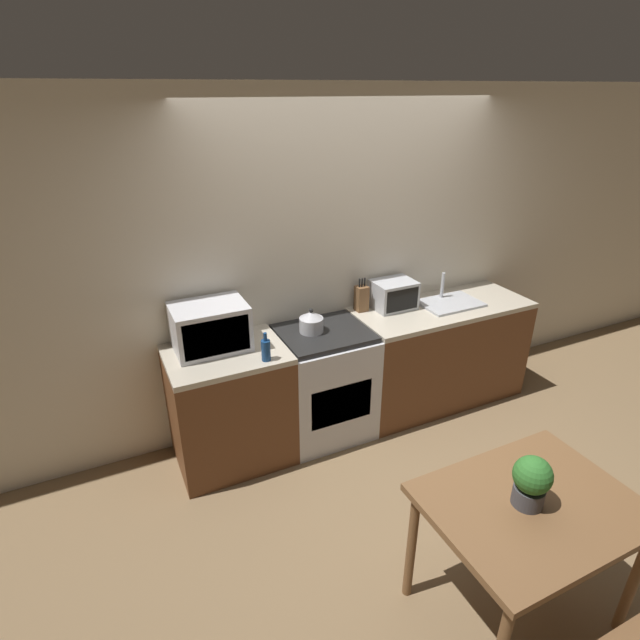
% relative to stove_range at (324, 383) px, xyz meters
% --- Properties ---
extents(ground_plane, '(16.00, 16.00, 0.00)m').
position_rel_stove_range_xyz_m(ground_plane, '(0.35, -0.76, -0.45)').
color(ground_plane, brown).
extents(wall_back, '(10.00, 0.06, 2.60)m').
position_rel_stove_range_xyz_m(wall_back, '(0.35, 0.34, 0.85)').
color(wall_back, beige).
rests_on(wall_back, ground_plane).
extents(counter_left_run, '(0.82, 0.62, 0.90)m').
position_rel_stove_range_xyz_m(counter_left_run, '(-0.76, 0.00, 0.00)').
color(counter_left_run, brown).
rests_on(counter_left_run, ground_plane).
extents(counter_right_run, '(1.53, 0.62, 0.90)m').
position_rel_stove_range_xyz_m(counter_right_run, '(1.11, 0.00, 0.00)').
color(counter_right_run, brown).
rests_on(counter_right_run, ground_plane).
extents(stove_range, '(0.69, 0.62, 0.90)m').
position_rel_stove_range_xyz_m(stove_range, '(0.00, 0.00, 0.00)').
color(stove_range, silver).
rests_on(stove_range, ground_plane).
extents(kettle, '(0.18, 0.18, 0.19)m').
position_rel_stove_range_xyz_m(kettle, '(-0.09, 0.04, 0.53)').
color(kettle, '#B7B7BC').
rests_on(kettle, stove_range).
extents(microwave, '(0.50, 0.37, 0.32)m').
position_rel_stove_range_xyz_m(microwave, '(-0.82, 0.10, 0.61)').
color(microwave, silver).
rests_on(microwave, counter_left_run).
extents(bottle, '(0.06, 0.06, 0.20)m').
position_rel_stove_range_xyz_m(bottle, '(-0.54, -0.22, 0.53)').
color(bottle, navy).
rests_on(bottle, counter_left_run).
extents(knife_block, '(0.09, 0.09, 0.28)m').
position_rel_stove_range_xyz_m(knife_block, '(0.44, 0.22, 0.56)').
color(knife_block, brown).
rests_on(knife_block, counter_right_run).
extents(toaster_oven, '(0.34, 0.27, 0.23)m').
position_rel_stove_range_xyz_m(toaster_oven, '(0.71, 0.15, 0.57)').
color(toaster_oven, '#ADAFB5').
rests_on(toaster_oven, counter_right_run).
extents(sink_basin, '(0.50, 0.35, 0.24)m').
position_rel_stove_range_xyz_m(sink_basin, '(1.18, 0.01, 0.47)').
color(sink_basin, '#ADAFB5').
rests_on(sink_basin, counter_right_run).
extents(dining_table, '(1.00, 0.76, 0.77)m').
position_rel_stove_range_xyz_m(dining_table, '(0.22, -1.84, 0.22)').
color(dining_table, brown).
rests_on(dining_table, ground_plane).
extents(potted_plant, '(0.18, 0.18, 0.26)m').
position_rel_stove_range_xyz_m(potted_plant, '(0.18, -1.83, 0.46)').
color(potted_plant, '#424247').
rests_on(potted_plant, dining_table).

